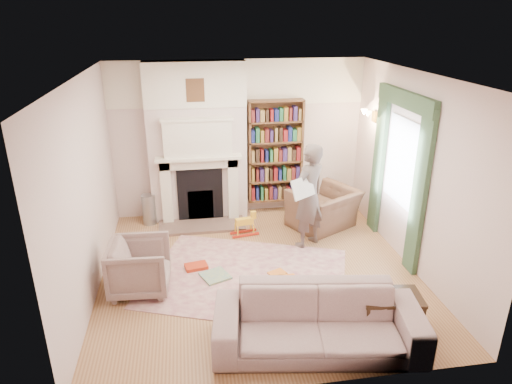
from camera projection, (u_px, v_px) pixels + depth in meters
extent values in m
plane|color=brown|center=(259.00, 271.00, 6.69)|extent=(4.50, 4.50, 0.00)
plane|color=white|center=(259.00, 76.00, 5.66)|extent=(4.50, 4.50, 0.00)
plane|color=beige|center=(239.00, 139.00, 8.24)|extent=(4.50, 0.00, 4.50)
plane|color=beige|center=(299.00, 267.00, 4.11)|extent=(4.50, 0.00, 4.50)
plane|color=beige|center=(86.00, 191.00, 5.85)|extent=(0.00, 4.50, 4.50)
plane|color=beige|center=(414.00, 173.00, 6.50)|extent=(0.00, 4.50, 4.50)
cube|color=beige|center=(197.00, 143.00, 7.97)|extent=(1.70, 0.35, 2.80)
cube|color=silver|center=(199.00, 158.00, 7.78)|extent=(1.47, 0.24, 0.05)
cube|color=black|center=(200.00, 195.00, 8.12)|extent=(0.80, 0.06, 0.96)
cube|color=silver|center=(198.00, 139.00, 7.67)|extent=(1.15, 0.18, 0.62)
cube|color=brown|center=(275.00, 151.00, 8.30)|extent=(1.00, 0.24, 1.85)
cube|color=silver|center=(401.00, 161.00, 6.85)|extent=(0.02, 0.90, 1.30)
cube|color=#2F4A30|center=(419.00, 194.00, 6.29)|extent=(0.07, 0.32, 2.40)
cube|color=#2F4A30|center=(379.00, 163.00, 7.58)|extent=(0.07, 0.32, 2.40)
cube|color=#2F4A30|center=(406.00, 99.00, 6.50)|extent=(0.09, 1.70, 0.24)
cube|color=beige|center=(247.00, 277.00, 6.53)|extent=(3.31, 2.93, 0.01)
imported|color=#52372B|center=(323.00, 209.00, 7.95)|extent=(1.37, 1.32, 0.69)
imported|color=#A09184|center=(140.00, 267.00, 6.12)|extent=(0.83, 0.81, 0.72)
imported|color=#A79789|center=(318.00, 321.00, 5.07)|extent=(2.42, 1.24, 0.67)
imported|color=#554944|center=(309.00, 196.00, 7.15)|extent=(0.74, 0.68, 1.70)
cube|color=beige|center=(303.00, 188.00, 6.86)|extent=(0.44, 0.35, 0.30)
cylinder|color=#93969A|center=(149.00, 209.00, 8.09)|extent=(0.32, 0.32, 0.55)
cube|color=gold|center=(215.00, 276.00, 6.51)|extent=(0.48, 0.48, 0.03)
cube|color=#B72F14|center=(196.00, 266.00, 6.74)|extent=(0.36, 0.27, 0.05)
cube|color=red|center=(274.00, 294.00, 6.11)|extent=(0.29, 0.27, 0.02)
cube|color=red|center=(287.00, 278.00, 6.48)|extent=(0.24, 0.18, 0.02)
cube|color=red|center=(277.00, 273.00, 6.60)|extent=(0.29, 0.27, 0.02)
cube|color=red|center=(296.00, 285.00, 6.30)|extent=(0.28, 0.24, 0.02)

